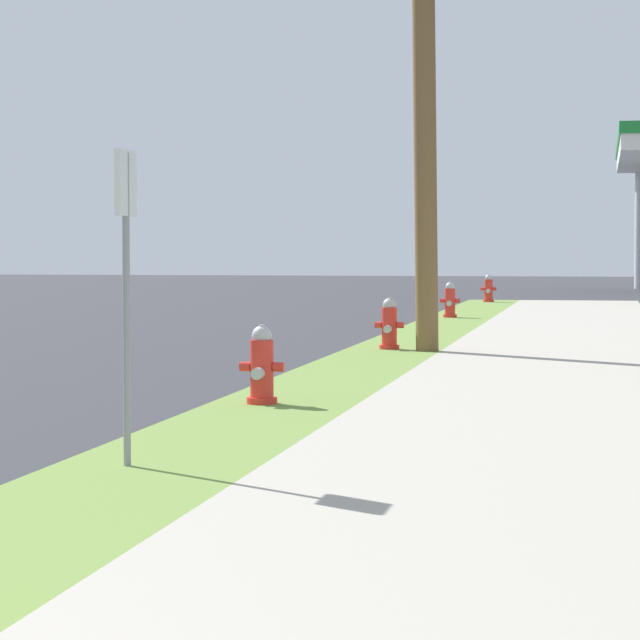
% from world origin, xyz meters
% --- Properties ---
extents(fire_hydrant_second, '(0.42, 0.38, 0.74)m').
position_xyz_m(fire_hydrant_second, '(0.51, 11.72, 0.45)').
color(fire_hydrant_second, red).
rests_on(fire_hydrant_second, grass_verge).
extents(fire_hydrant_third, '(0.42, 0.37, 0.74)m').
position_xyz_m(fire_hydrant_third, '(0.63, 19.45, 0.45)').
color(fire_hydrant_third, red).
rests_on(fire_hydrant_third, grass_verge).
extents(fire_hydrant_fourth, '(0.42, 0.37, 0.74)m').
position_xyz_m(fire_hydrant_fourth, '(0.51, 29.39, 0.45)').
color(fire_hydrant_fourth, red).
rests_on(fire_hydrant_fourth, grass_verge).
extents(fire_hydrant_fifth, '(0.42, 0.38, 0.74)m').
position_xyz_m(fire_hydrant_fifth, '(0.65, 38.40, 0.45)').
color(fire_hydrant_fifth, red).
rests_on(fire_hydrant_fifth, grass_verge).
extents(utility_pole_midground, '(1.00, 1.14, 8.98)m').
position_xyz_m(utility_pole_midground, '(1.16, 19.10, 4.69)').
color(utility_pole_midground, brown).
rests_on(utility_pole_midground, grass_verge).
extents(street_sign_post, '(0.05, 0.36, 2.12)m').
position_xyz_m(street_sign_post, '(0.51, 7.63, 1.63)').
color(street_sign_post, gray).
rests_on(street_sign_post, grass_verge).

